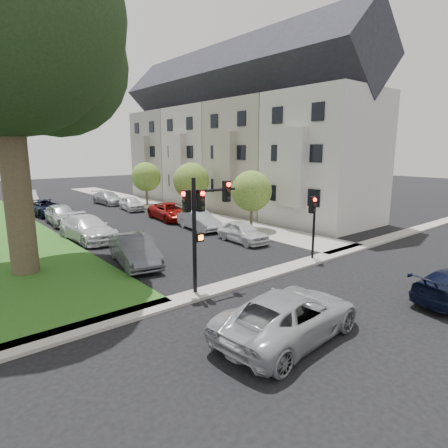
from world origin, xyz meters
TOP-DOWN VIEW (x-y plane):
  - ground at (0.00, 0.00)m, footprint 140.00×140.00m
  - sidewalk_right at (6.75, 24.00)m, footprint 3.50×44.00m
  - sidewalk_cross at (0.00, 2.00)m, footprint 60.00×1.00m
  - house_a at (12.45, 8.00)m, footprint 7.70×7.55m
  - house_b at (12.45, 15.50)m, footprint 7.70×7.55m
  - house_c at (12.45, 23.00)m, footprint 7.70×7.55m
  - house_d at (12.45, 30.50)m, footprint 7.70×7.55m
  - small_tree_a at (6.20, 9.50)m, footprint 2.89×2.89m
  - small_tree_b at (6.20, 17.01)m, footprint 3.11×3.11m
  - small_tree_c at (6.20, 25.15)m, footprint 2.99×2.99m
  - traffic_signal_main at (-3.43, 2.23)m, footprint 2.31×0.60m
  - traffic_signal_secondary at (3.66, 2.19)m, footprint 0.45×0.36m
  - car_cross_near at (-3.56, -2.55)m, footprint 5.57×2.98m
  - car_parked_0 at (3.52, 7.44)m, footprint 1.81×3.99m
  - car_parked_1 at (3.54, 12.20)m, footprint 1.84×4.30m
  - car_parked_2 at (3.98, 16.87)m, footprint 2.82×5.23m
  - car_parked_3 at (3.63, 23.45)m, footprint 1.98×3.97m
  - car_parked_4 at (3.50, 28.74)m, footprint 2.20×4.74m
  - car_parked_5 at (-3.89, 7.42)m, footprint 2.52×4.94m
  - car_parked_6 at (-3.87, 14.10)m, footprint 2.57×5.54m
  - car_parked_7 at (-3.61, 20.60)m, footprint 2.14×4.73m
  - car_parked_8 at (-3.45, 25.62)m, footprint 3.25×5.50m
  - car_parked_9 at (-3.50, 32.44)m, footprint 2.21×5.01m

SIDE VIEW (x-z plane):
  - ground at x=0.00m, z-range 0.00..0.00m
  - sidewalk_right at x=6.75m, z-range 0.00..0.12m
  - sidewalk_cross at x=0.00m, z-range 0.00..0.12m
  - car_parked_3 at x=3.63m, z-range 0.00..1.30m
  - car_parked_0 at x=3.52m, z-range 0.00..1.33m
  - car_parked_4 at x=3.50m, z-range 0.00..1.34m
  - car_parked_1 at x=3.54m, z-range 0.00..1.38m
  - car_parked_2 at x=3.98m, z-range 0.00..1.40m
  - car_parked_8 at x=-3.45m, z-range 0.00..1.43m
  - car_cross_near at x=-3.56m, z-range 0.00..1.49m
  - car_parked_5 at x=-3.89m, z-range 0.00..1.55m
  - car_parked_6 at x=-3.87m, z-range 0.00..1.57m
  - car_parked_7 at x=-3.61m, z-range 0.00..1.57m
  - car_parked_9 at x=-3.50m, z-range 0.00..1.60m
  - traffic_signal_secondary at x=3.66m, z-range 0.68..4.11m
  - small_tree_a at x=6.20m, z-range 0.72..5.05m
  - small_tree_c at x=6.20m, z-range 0.74..5.22m
  - small_tree_b at x=6.20m, z-range 0.77..5.43m
  - traffic_signal_main at x=-3.43m, z-range 0.90..5.62m
  - house_a at x=12.45m, z-range -1.05..14.92m
  - house_b at x=12.45m, z-range -1.05..14.92m
  - house_c at x=12.45m, z-range -1.05..14.92m
  - house_d at x=12.45m, z-range -1.05..14.92m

